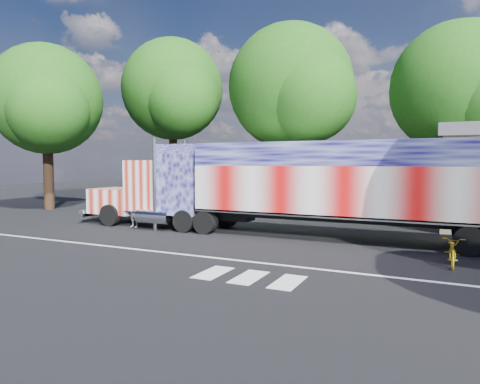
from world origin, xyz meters
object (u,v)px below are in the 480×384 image
at_px(coach_bus, 265,183).
at_px(tree_n_mid, 292,87).
at_px(semi_truck, 292,185).
at_px(tree_nw_a, 174,90).
at_px(tree_w_a, 47,100).
at_px(woman, 134,210).
at_px(tree_ne_a, 460,88).
at_px(bicycle, 453,251).

relative_size(coach_bus, tree_n_mid, 0.94).
distance_m(semi_truck, tree_nw_a, 21.59).
xyz_separation_m(semi_truck, tree_n_mid, (-4.48, 13.34, 6.76)).
bearing_deg(tree_w_a, semi_truck, -9.15).
bearing_deg(semi_truck, woman, -173.59).
bearing_deg(coach_bus, semi_truck, -60.59).
xyz_separation_m(woman, tree_w_a, (-10.80, 3.99, 6.83)).
bearing_deg(tree_w_a, woman, -20.30).
bearing_deg(tree_nw_a, tree_ne_a, -1.49).
distance_m(woman, tree_w_a, 13.39).
bearing_deg(tree_ne_a, semi_truck, -118.93).
height_order(semi_truck, woman, semi_truck).
bearing_deg(tree_n_mid, coach_bus, -90.83).
relative_size(tree_nw_a, tree_ne_a, 1.14).
relative_size(woman, tree_nw_a, 0.13).
bearing_deg(tree_w_a, bicycle, -13.55).
xyz_separation_m(coach_bus, tree_ne_a, (11.58, 4.62, 6.13)).
bearing_deg(tree_n_mid, tree_ne_a, -3.17).
distance_m(semi_truck, woman, 8.43).
height_order(coach_bus, woman, coach_bus).
bearing_deg(coach_bus, tree_ne_a, 21.77).
bearing_deg(tree_nw_a, tree_n_mid, 0.29).
height_order(tree_ne_a, tree_n_mid, tree_n_mid).
xyz_separation_m(tree_ne_a, tree_w_a, (-26.07, -9.64, -0.38)).
relative_size(coach_bus, woman, 7.33).
xyz_separation_m(bicycle, tree_n_mid, (-11.03, 16.44, 8.61)).
relative_size(bicycle, tree_ne_a, 0.15).
height_order(tree_ne_a, tree_w_a, tree_ne_a).
height_order(tree_nw_a, tree_n_mid, tree_nw_a).
xyz_separation_m(semi_truck, tree_nw_a, (-15.36, 13.29, 7.33)).
xyz_separation_m(semi_truck, coach_bus, (-4.56, 8.08, -0.37)).
relative_size(tree_nw_a, tree_n_mid, 1.01).
relative_size(woman, tree_w_a, 0.15).
distance_m(woman, bicycle, 14.96).
xyz_separation_m(semi_truck, tree_w_a, (-19.05, 3.07, 5.38)).
xyz_separation_m(tree_nw_a, tree_w_a, (-3.69, -10.22, -1.95)).
height_order(tree_nw_a, tree_ne_a, tree_nw_a).
xyz_separation_m(bicycle, tree_nw_a, (-21.90, 16.39, 9.19)).
relative_size(semi_truck, woman, 11.98).
height_order(bicycle, tree_ne_a, tree_ne_a).
xyz_separation_m(bicycle, tree_w_a, (-25.60, 6.17, 7.23)).
distance_m(bicycle, tree_nw_a, 28.86).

